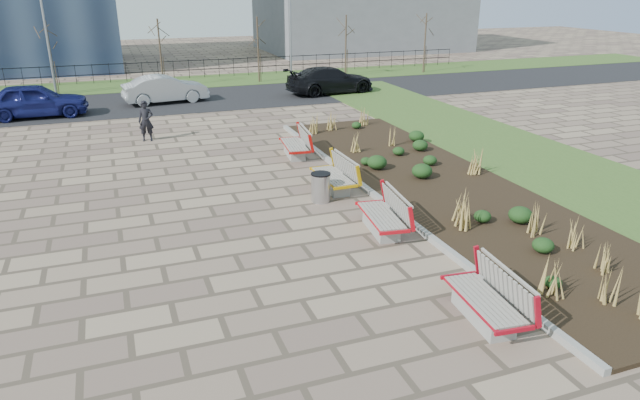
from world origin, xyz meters
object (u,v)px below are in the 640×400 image
object	(u,v)px
bench_c	(333,174)
lamp_west	(47,40)
car_black	(330,80)
car_blue	(35,100)
car_silver	(165,89)
bench_a	(484,297)
lamp_east	(290,33)
bench_b	(381,213)
bench_d	(294,143)
litter_bin	(321,188)
pedestrian	(146,121)

from	to	relation	value
bench_c	lamp_west	bearing A→B (deg)	113.66
car_black	lamp_west	distance (m)	15.77
car_blue	car_silver	size ratio (longest dim) A/B	1.07
bench_a	car_black	size ratio (longest dim) A/B	0.41
lamp_west	lamp_east	distance (m)	14.00
bench_b	car_blue	distance (m)	20.07
bench_b	lamp_east	xyz separation A→B (m)	(5.00, 23.47, 2.54)
lamp_west	bench_d	bearing A→B (deg)	-60.93
bench_d	car_black	world-z (taller)	car_black
lamp_east	car_blue	bearing A→B (deg)	-158.22
bench_b	car_black	world-z (taller)	car_black
bench_a	bench_c	size ratio (longest dim) A/B	1.00
bench_a	car_silver	size ratio (longest dim) A/B	0.48
bench_b	car_silver	world-z (taller)	car_silver
bench_a	bench_b	size ratio (longest dim) A/B	1.00
car_blue	lamp_east	xyz separation A→B (m)	(14.50, 5.79, 2.23)
bench_a	bench_d	bearing A→B (deg)	95.35
car_blue	bench_b	bearing A→B (deg)	-152.05
bench_c	litter_bin	xyz separation A→B (m)	(-0.70, -0.81, -0.08)
bench_a	litter_bin	distance (m)	7.01
car_blue	lamp_east	world-z (taller)	lamp_east
lamp_east	litter_bin	bearing A→B (deg)	-105.26
litter_bin	car_blue	world-z (taller)	car_blue
pedestrian	lamp_east	bearing A→B (deg)	60.78
bench_a	pedestrian	size ratio (longest dim) A/B	1.29
bench_c	lamp_east	world-z (taller)	lamp_east
car_black	car_silver	bearing A→B (deg)	80.89
pedestrian	car_blue	bearing A→B (deg)	136.55
bench_d	car_blue	distance (m)	14.08
bench_d	bench_a	bearing A→B (deg)	-83.46
litter_bin	car_blue	size ratio (longest dim) A/B	0.18
bench_d	litter_bin	xyz separation A→B (m)	(-0.70, -4.71, -0.08)
car_blue	bench_d	bearing A→B (deg)	-137.88
bench_c	lamp_west	xyz separation A→B (m)	(-9.00, 20.08, 2.54)
bench_b	car_silver	bearing A→B (deg)	107.17
car_blue	pedestrian	bearing A→B (deg)	-144.01
bench_c	bench_d	world-z (taller)	same
bench_d	car_blue	world-z (taller)	car_blue
bench_c	litter_bin	distance (m)	1.07
litter_bin	car_blue	xyz separation A→B (m)	(-8.80, 15.10, 0.39)
lamp_west	car_black	bearing A→B (deg)	-17.78
bench_c	bench_d	bearing A→B (deg)	89.51
bench_d	lamp_west	bearing A→B (deg)	125.61
pedestrian	bench_d	bearing A→B (deg)	-29.93
car_silver	lamp_west	bearing A→B (deg)	45.60
bench_c	car_silver	bearing A→B (deg)	101.51
bench_a	bench_b	bearing A→B (deg)	95.35
car_silver	car_black	world-z (taller)	car_black
pedestrian	car_blue	size ratio (longest dim) A/B	0.35
bench_d	car_black	size ratio (longest dim) A/B	0.41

